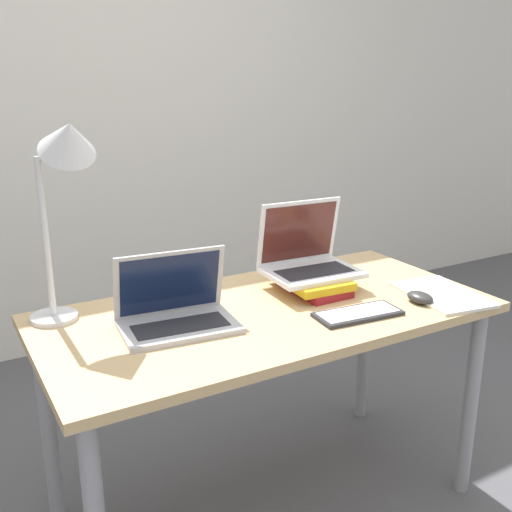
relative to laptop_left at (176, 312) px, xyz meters
The scene contains 9 objects.
wall_back 1.75m from the laptop_left, 79.44° to the left, with size 8.00×0.05×2.70m.
desk 0.33m from the laptop_left, ahead, with size 1.42×0.69×0.73m.
laptop_left is the anchor object (origin of this frame).
book_stack 0.52m from the laptop_left, ahead, with size 0.21×0.29×0.05m.
laptop_on_books 0.54m from the laptop_left, 10.09° to the left, with size 0.32×0.25×0.24m.
wireless_keyboard 0.55m from the laptop_left, 21.66° to the right, with size 0.28×0.14×0.01m.
mouse 0.79m from the laptop_left, 15.82° to the right, with size 0.07×0.10×0.03m.
notepad 0.89m from the laptop_left, 13.42° to the right, with size 0.26×0.34×0.01m.
desk_lamp 0.52m from the laptop_left, 140.03° to the left, with size 0.23×0.20×0.63m.
Camera 1 is at (-0.90, -1.16, 1.44)m, focal length 42.00 mm.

